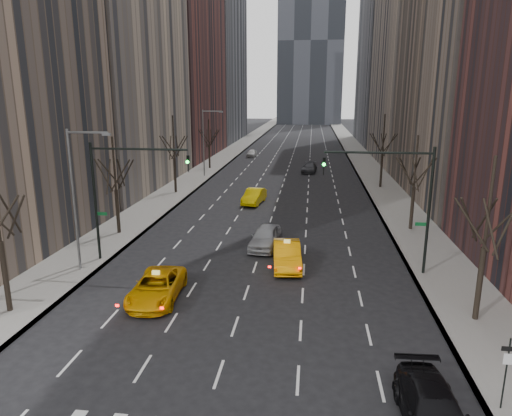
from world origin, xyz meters
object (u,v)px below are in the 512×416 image
(taxi_sedan, at_px, (287,255))
(parked_suv_black, at_px, (433,411))
(taxi_suv, at_px, (157,287))
(silver_sedan_ahead, at_px, (265,237))

(taxi_sedan, distance_m, parked_suv_black, 15.75)
(parked_suv_black, bearing_deg, taxi_suv, 143.38)
(silver_sedan_ahead, height_order, parked_suv_black, silver_sedan_ahead)
(taxi_sedan, distance_m, silver_sedan_ahead, 4.10)
(taxi_suv, distance_m, taxi_sedan, 9.09)
(taxi_suv, distance_m, parked_suv_black, 15.45)
(silver_sedan_ahead, distance_m, parked_suv_black, 19.84)
(taxi_suv, bearing_deg, parked_suv_black, -37.82)
(taxi_suv, relative_size, taxi_sedan, 1.06)
(taxi_sedan, bearing_deg, taxi_suv, -145.26)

